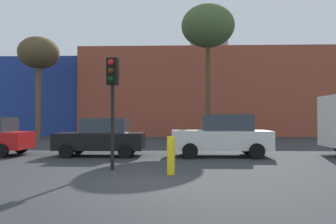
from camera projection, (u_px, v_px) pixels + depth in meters
ground_plane at (154, 184)px, 8.36m from camera, size 200.00×200.00×0.00m
building_backdrop at (209, 96)px, 34.48m from camera, size 42.36×10.21×10.32m
parked_car_1 at (102, 137)px, 14.65m from camera, size 3.92×1.92×1.70m
parked_car_2 at (222, 135)px, 14.48m from camera, size 4.31×2.11×1.87m
traffic_light_island at (112, 87)px, 10.74m from camera, size 0.40×0.39×3.70m
bare_tree_0 at (208, 27)px, 22.15m from camera, size 3.62×3.62×9.44m
bare_tree_1 at (39, 55)px, 26.90m from camera, size 3.31×3.31×8.44m
bollard_yellow_0 at (171, 155)px, 9.82m from camera, size 0.24×0.24×1.15m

